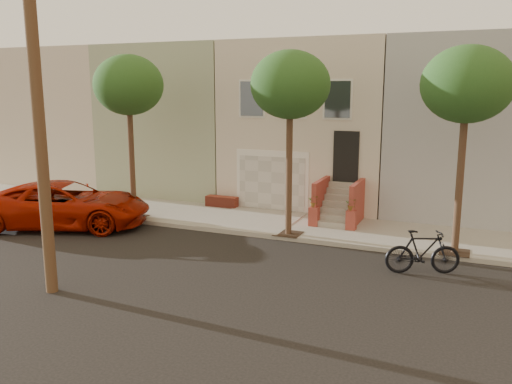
% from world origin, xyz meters
% --- Properties ---
extents(ground, '(90.00, 90.00, 0.00)m').
position_xyz_m(ground, '(0.00, 0.00, 0.00)').
color(ground, black).
rests_on(ground, ground).
extents(sidewalk, '(40.00, 3.70, 0.15)m').
position_xyz_m(sidewalk, '(0.00, 5.35, 0.07)').
color(sidewalk, gray).
rests_on(sidewalk, ground).
extents(house_row, '(33.10, 11.70, 7.00)m').
position_xyz_m(house_row, '(0.00, 11.19, 3.64)').
color(house_row, beige).
rests_on(house_row, sidewalk).
extents(tree_left, '(2.70, 2.57, 6.30)m').
position_xyz_m(tree_left, '(-5.50, 3.90, 5.26)').
color(tree_left, '#2D2116').
rests_on(tree_left, sidewalk).
extents(tree_mid, '(2.70, 2.57, 6.30)m').
position_xyz_m(tree_mid, '(1.00, 3.90, 5.26)').
color(tree_mid, '#2D2116').
rests_on(tree_mid, sidewalk).
extents(tree_right, '(2.70, 2.57, 6.30)m').
position_xyz_m(tree_right, '(6.50, 3.90, 5.26)').
color(tree_right, '#2D2116').
rests_on(tree_right, sidewalk).
extents(pickup_truck, '(6.85, 4.92, 1.73)m').
position_xyz_m(pickup_truck, '(-7.28, 2.06, 0.87)').
color(pickup_truck, '#981200').
rests_on(pickup_truck, ground).
extents(motorcycle, '(2.19, 1.34, 1.27)m').
position_xyz_m(motorcycle, '(5.72, 1.95, 0.64)').
color(motorcycle, black).
rests_on(motorcycle, ground).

